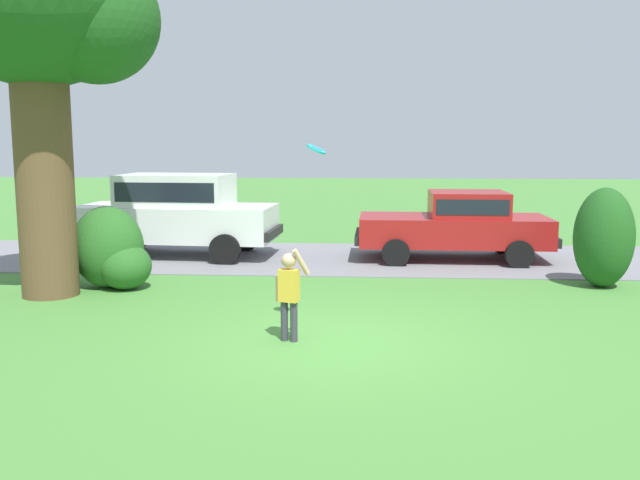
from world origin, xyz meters
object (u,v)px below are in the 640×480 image
object	(u,v)px
oak_tree_large	(44,10)
child_thrower	(289,289)
parked_suv	(177,211)
parked_sedan	(457,223)
frisbee	(316,149)

from	to	relation	value
oak_tree_large	child_thrower	xyz separation A→B (m)	(4.37, -2.58, -4.13)
oak_tree_large	parked_suv	distance (m)	5.66
parked_sedan	child_thrower	bearing A→B (deg)	-115.26
oak_tree_large	parked_sedan	bearing A→B (deg)	28.20
parked_sedan	frisbee	bearing A→B (deg)	-113.94
parked_suv	frisbee	bearing A→B (deg)	-59.66
frisbee	oak_tree_large	bearing A→B (deg)	154.77
child_thrower	frisbee	bearing A→B (deg)	46.31
child_thrower	oak_tree_large	bearing A→B (deg)	149.40
parked_suv	frisbee	xyz separation A→B (m)	(3.69, -6.31, 1.51)
child_thrower	frisbee	size ratio (longest dim) A/B	4.58
parked_suv	child_thrower	distance (m)	7.48
child_thrower	parked_suv	bearing A→B (deg)	116.65
parked_suv	oak_tree_large	bearing A→B (deg)	-103.96
parked_sedan	frisbee	size ratio (longest dim) A/B	15.77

